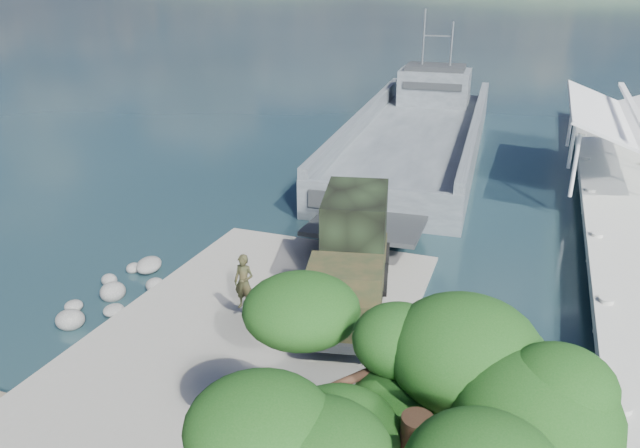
{
  "coord_description": "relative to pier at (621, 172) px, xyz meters",
  "views": [
    {
      "loc": [
        8.29,
        -17.08,
        12.1
      ],
      "look_at": [
        0.18,
        6.0,
        1.83
      ],
      "focal_mm": 35.0,
      "sensor_mm": 36.0,
      "label": 1
    }
  ],
  "objects": [
    {
      "name": "military_truck",
      "position": [
        -10.39,
        -16.19,
        0.74
      ],
      "size": [
        4.0,
        8.29,
        3.7
      ],
      "rotation": [
        0.0,
        0.0,
        0.21
      ],
      "color": "black",
      "rests_on": "boat_ramp"
    },
    {
      "name": "boat_ramp",
      "position": [
        -13.0,
        -19.77,
        -1.35
      ],
      "size": [
        10.0,
        18.0,
        0.5
      ],
      "primitive_type": "cube",
      "color": "gray",
      "rests_on": "ground"
    },
    {
      "name": "overhang_tree",
      "position": [
        -6.37,
        -27.16,
        3.44
      ],
      "size": [
        6.93,
        6.38,
        6.29
      ],
      "color": "#391F17",
      "rests_on": "ground"
    },
    {
      "name": "landing_craft",
      "position": [
        -12.22,
        5.33,
        -0.81
      ],
      "size": [
        9.72,
        32.62,
        9.58
      ],
      "rotation": [
        0.0,
        0.0,
        0.06
      ],
      "color": "#464C52",
      "rests_on": "ground"
    },
    {
      "name": "soldier",
      "position": [
        -13.52,
        -18.73,
        -0.09
      ],
      "size": [
        0.78,
        0.55,
        2.03
      ],
      "primitive_type": "imported",
      "rotation": [
        0.0,
        0.0,
        -0.08
      ],
      "color": "black",
      "rests_on": "boat_ramp"
    },
    {
      "name": "ground",
      "position": [
        -13.0,
        -18.77,
        -1.6
      ],
      "size": [
        1400.0,
        1400.0,
        0.0
      ],
      "primitive_type": "plane",
      "color": "#162C36",
      "rests_on": "ground"
    },
    {
      "name": "shoreline_rocks",
      "position": [
        -19.2,
        -18.27,
        -1.6
      ],
      "size": [
        3.2,
        5.6,
        0.9
      ],
      "primitive_type": null,
      "color": "#565654",
      "rests_on": "ground"
    },
    {
      "name": "pier",
      "position": [
        0.0,
        0.0,
        0.0
      ],
      "size": [
        6.4,
        44.0,
        6.1
      ],
      "color": "beige",
      "rests_on": "ground"
    }
  ]
}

